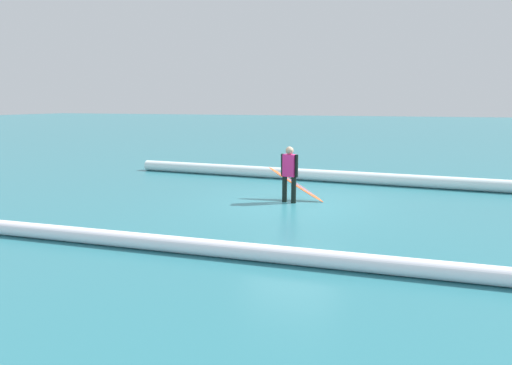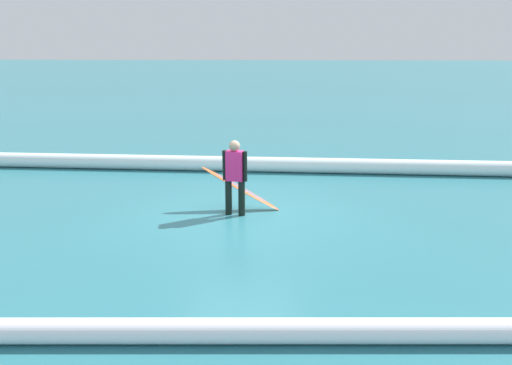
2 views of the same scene
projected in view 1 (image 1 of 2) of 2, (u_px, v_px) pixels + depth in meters
The scene contains 5 objects.
ground_plane at pixel (293, 203), 12.43m from camera, with size 167.40×167.40×0.00m, color teal.
surfer at pixel (289, 171), 12.41m from camera, with size 0.51×0.26×1.57m.
surfboard at pixel (296, 184), 12.85m from camera, with size 1.71×0.42×0.94m.
wave_crest_foreground at pixel (341, 177), 15.67m from camera, with size 0.41×0.41×16.02m, color white.
wave_crest_midground at pixel (234, 250), 8.02m from camera, with size 0.31×0.31×15.40m, color white.
Camera 1 is at (-3.00, 11.80, 2.75)m, focal length 31.54 mm.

